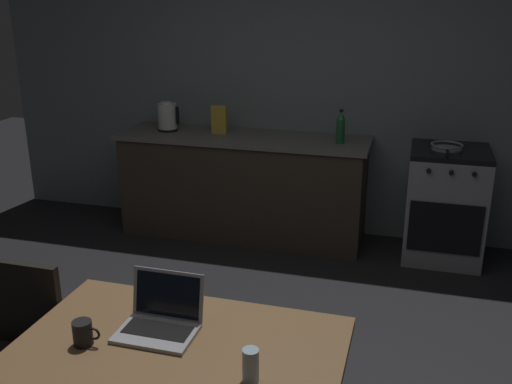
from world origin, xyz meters
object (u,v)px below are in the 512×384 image
object	(u,v)px
stove_oven	(445,204)
frying_pan	(447,147)
chair	(15,347)
laptop	(160,320)
dining_table	(178,362)
coffee_mug	(83,333)
electric_kettle	(167,117)
bottle	(341,127)
cereal_box	(219,120)
drinking_glass	(251,366)

from	to	relation	value
stove_oven	frying_pan	size ratio (longest dim) A/B	2.18
chair	laptop	xyz separation A→B (m)	(0.73, 0.02, 0.25)
dining_table	coffee_mug	world-z (taller)	coffee_mug
electric_kettle	bottle	xyz separation A→B (m)	(1.53, -0.05, 0.01)
chair	cereal_box	world-z (taller)	cereal_box
chair	cereal_box	xyz separation A→B (m)	(0.05, 2.72, 0.52)
chair	frying_pan	xyz separation A→B (m)	(1.93, 2.67, 0.43)
dining_table	electric_kettle	xyz separation A→B (m)	(-1.27, 2.78, 0.39)
stove_oven	bottle	distance (m)	1.04
stove_oven	frying_pan	world-z (taller)	frying_pan
dining_table	stove_oven	bearing A→B (deg)	68.07
electric_kettle	cereal_box	bearing A→B (deg)	2.41
dining_table	drinking_glass	size ratio (longest dim) A/B	9.91
dining_table	electric_kettle	bearing A→B (deg)	114.59
stove_oven	dining_table	bearing A→B (deg)	-111.93
dining_table	electric_kettle	size ratio (longest dim) A/B	5.14
chair	laptop	size ratio (longest dim) A/B	2.77
cereal_box	bottle	bearing A→B (deg)	-3.79
laptop	electric_kettle	size ratio (longest dim) A/B	1.25
electric_kettle	drinking_glass	size ratio (longest dim) A/B	1.93
dining_table	chair	world-z (taller)	chair
laptop	coffee_mug	xyz separation A→B (m)	(-0.25, -0.18, 0.01)
stove_oven	chair	xyz separation A→B (m)	(-1.97, -2.70, 0.06)
cereal_box	electric_kettle	bearing A→B (deg)	-177.59
coffee_mug	drinking_glass	bearing A→B (deg)	-3.44
chair	electric_kettle	bearing A→B (deg)	89.72
stove_oven	laptop	size ratio (longest dim) A/B	2.85
electric_kettle	dining_table	bearing A→B (deg)	-65.41
dining_table	bottle	distance (m)	2.77
dining_table	chair	size ratio (longest dim) A/B	1.48
chair	coffee_mug	size ratio (longest dim) A/B	7.53
dining_table	bottle	xyz separation A→B (m)	(0.26, 2.73, 0.39)
stove_oven	coffee_mug	world-z (taller)	stove_oven
cereal_box	coffee_mug	bearing A→B (deg)	-81.53
chair	coffee_mug	world-z (taller)	chair
laptop	electric_kettle	distance (m)	2.94
chair	drinking_glass	bearing A→B (deg)	-18.94
laptop	chair	bearing A→B (deg)	-175.86
coffee_mug	cereal_box	bearing A→B (deg)	98.47
laptop	bottle	size ratio (longest dim) A/B	1.16
coffee_mug	dining_table	bearing A→B (deg)	12.39
bottle	drinking_glass	xyz separation A→B (m)	(0.08, -2.86, -0.26)
cereal_box	frying_pan	bearing A→B (deg)	-1.49
drinking_glass	laptop	bearing A→B (deg)	154.28
frying_pan	cereal_box	distance (m)	1.88
stove_oven	dining_table	xyz separation A→B (m)	(-1.12, -2.78, 0.19)
stove_oven	laptop	distance (m)	2.97
stove_oven	dining_table	distance (m)	3.00
laptop	stove_oven	bearing A→B (deg)	68.22
coffee_mug	cereal_box	distance (m)	2.93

